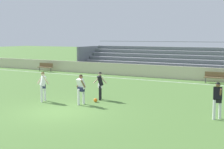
% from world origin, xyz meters
% --- Properties ---
extents(ground_plane, '(160.00, 160.00, 0.00)m').
position_xyz_m(ground_plane, '(0.00, 0.00, 0.00)').
color(ground_plane, '#517A38').
extents(field_line_sideline, '(44.00, 0.12, 0.01)m').
position_xyz_m(field_line_sideline, '(0.00, 12.86, 0.00)').
color(field_line_sideline, white).
rests_on(field_line_sideline, ground).
extents(sideline_wall, '(48.00, 0.16, 1.13)m').
position_xyz_m(sideline_wall, '(0.00, 14.78, 0.57)').
color(sideline_wall, beige).
rests_on(sideline_wall, ground).
extents(bleacher_stand, '(23.11, 4.77, 3.18)m').
position_xyz_m(bleacher_stand, '(1.41, 17.95, 1.38)').
color(bleacher_stand, '#B2B2B7').
rests_on(bleacher_stand, ground).
extents(bench_near_bin, '(1.80, 0.40, 0.90)m').
position_xyz_m(bench_near_bin, '(-12.88, 13.82, 0.55)').
color(bench_near_bin, brown).
rests_on(bench_near_bin, ground).
extents(bench_far_left, '(1.80, 0.40, 0.90)m').
position_xyz_m(bench_far_left, '(4.62, 13.82, 0.55)').
color(bench_far_left, brown).
rests_on(bench_far_left, ground).
extents(player_dark_on_ball, '(0.74, 0.52, 1.64)m').
position_xyz_m(player_dark_on_ball, '(0.13, 3.63, 0.98)').
color(player_dark_on_ball, black).
rests_on(player_dark_on_ball, ground).
extents(player_white_wide_left, '(0.53, 0.52, 1.66)m').
position_xyz_m(player_white_wide_left, '(-0.06, 1.95, 0.99)').
color(player_white_wide_left, white).
rests_on(player_white_wide_left, ground).
extents(player_white_dropping_back, '(0.69, 0.49, 1.70)m').
position_xyz_m(player_white_dropping_back, '(-2.44, 1.60, 1.02)').
color(player_white_dropping_back, white).
rests_on(player_white_dropping_back, ground).
extents(player_dark_wide_right, '(0.47, 0.64, 1.69)m').
position_xyz_m(player_dark_wide_right, '(7.07, 2.38, 1.01)').
color(player_dark_wide_right, white).
rests_on(player_dark_wide_right, ground).
extents(soccer_ball, '(0.22, 0.22, 0.22)m').
position_xyz_m(soccer_ball, '(0.27, 2.91, 0.11)').
color(soccer_ball, orange).
rests_on(soccer_ball, ground).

